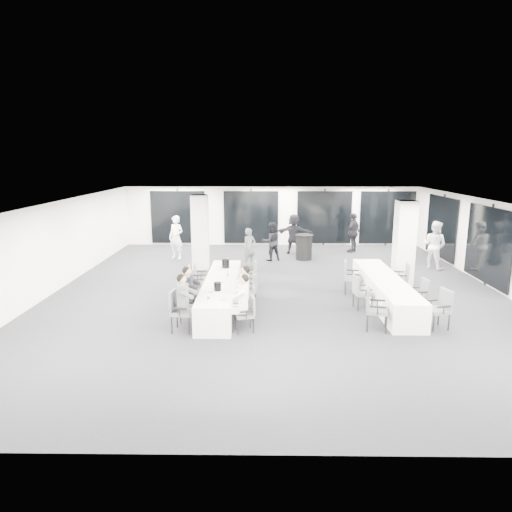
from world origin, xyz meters
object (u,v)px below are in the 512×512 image
(chair_main_left_far, at_px, (199,275))
(ice_bucket_far, at_px, (226,264))
(standing_guest_g, at_px, (176,234))
(standing_guest_d, at_px, (354,230))
(chair_main_left_second, at_px, (184,300))
(chair_side_left_near, at_px, (374,306))
(chair_main_right_fourth, at_px, (250,283))
(chair_side_right_near, at_px, (440,306))
(standing_guest_a, at_px, (249,245))
(banquet_table_side, at_px, (385,290))
(standing_guest_f, at_px, (294,231))
(standing_guest_e, at_px, (402,240))
(chair_main_left_near, at_px, (179,308))
(standing_guest_h, at_px, (435,242))
(chair_main_right_far, at_px, (251,274))
(chair_main_left_mid, at_px, (190,289))
(chair_main_right_second, at_px, (249,300))
(cocktail_table, at_px, (304,247))
(ice_bucket_near, at_px, (218,286))
(chair_side_right_mid, at_px, (421,292))
(chair_main_right_near, at_px, (247,311))
(chair_side_right_far, at_px, (403,276))
(standing_guest_b, at_px, (271,239))
(chair_side_left_far, at_px, (350,275))
(chair_main_left_fourth, at_px, (194,280))
(chair_side_left_mid, at_px, (360,290))
(chair_main_right_mid, at_px, (250,289))

(chair_main_left_far, height_order, ice_bucket_far, ice_bucket_far)
(standing_guest_g, bearing_deg, standing_guest_d, 36.33)
(chair_main_left_second, relative_size, chair_side_left_near, 0.93)
(chair_main_right_fourth, bearing_deg, chair_side_right_near, -105.70)
(chair_main_left_second, distance_m, standing_guest_a, 6.12)
(banquet_table_side, bearing_deg, standing_guest_f, 107.40)
(chair_side_right_near, xyz_separation_m, standing_guest_e, (1.10, 6.99, 0.39))
(chair_main_left_near, distance_m, standing_guest_h, 10.79)
(standing_guest_h, bearing_deg, ice_bucket_far, 70.31)
(standing_guest_d, bearing_deg, standing_guest_f, -46.45)
(chair_main_left_near, relative_size, chair_main_left_far, 1.18)
(chair_main_left_near, xyz_separation_m, chair_main_right_far, (1.67, 3.46, -0.04))
(chair_main_left_mid, distance_m, chair_main_right_second, 1.90)
(cocktail_table, bearing_deg, standing_guest_h, -17.08)
(ice_bucket_near, distance_m, ice_bucket_far, 2.50)
(chair_main_left_far, bearing_deg, chair_main_right_far, 85.58)
(chair_side_right_mid, xyz_separation_m, standing_guest_a, (-4.89, 4.98, 0.36))
(chair_main_left_far, bearing_deg, chair_main_right_near, 21.82)
(chair_side_right_far, bearing_deg, chair_main_left_near, 126.51)
(chair_main_right_fourth, bearing_deg, chair_side_left_near, -117.74)
(ice_bucket_near, bearing_deg, chair_main_left_mid, 135.66)
(chair_main_left_second, xyz_separation_m, standing_guest_b, (2.38, 7.08, 0.35))
(chair_side_left_near, bearing_deg, chair_main_left_mid, -95.77)
(chair_side_left_far, relative_size, chair_side_right_near, 1.05)
(chair_side_left_near, distance_m, standing_guest_d, 9.53)
(cocktail_table, xyz_separation_m, chair_main_left_fourth, (-3.76, -5.46, 0.05))
(chair_side_left_mid, bearing_deg, chair_side_right_near, 40.04)
(chair_main_left_fourth, relative_size, chair_side_right_mid, 1.16)
(standing_guest_b, bearing_deg, chair_main_right_near, 62.41)
(standing_guest_d, xyz_separation_m, standing_guest_e, (1.44, -2.33, -0.04))
(chair_main_right_second, bearing_deg, banquet_table_side, -72.07)
(cocktail_table, height_order, chair_main_right_mid, cocktail_table)
(standing_guest_a, xyz_separation_m, standing_guest_g, (-3.09, 1.49, 0.16))
(chair_main_left_second, xyz_separation_m, standing_guest_e, (7.52, 6.51, 0.41))
(chair_main_right_far, xyz_separation_m, standing_guest_e, (5.85, 3.80, 0.41))
(standing_guest_g, bearing_deg, standing_guest_e, 20.10)
(chair_side_right_far, xyz_separation_m, standing_guest_f, (-3.01, 5.88, 0.47))
(chair_main_right_mid, xyz_separation_m, chair_side_left_far, (3.07, 1.56, 0.01))
(standing_guest_e, bearing_deg, chair_side_right_far, 140.54)
(chair_side_right_mid, bearing_deg, chair_side_left_far, 38.54)
(cocktail_table, relative_size, ice_bucket_near, 4.70)
(chair_side_right_far, relative_size, standing_guest_f, 0.47)
(chair_main_right_mid, relative_size, standing_guest_g, 0.50)
(chair_main_left_second, height_order, chair_main_left_mid, chair_main_left_second)
(chair_main_right_fourth, height_order, chair_side_left_near, chair_side_left_near)
(standing_guest_a, bearing_deg, chair_main_left_far, -154.93)
(standing_guest_b, height_order, standing_guest_g, standing_guest_g)
(chair_side_left_far, xyz_separation_m, ice_bucket_far, (-3.88, 0.22, 0.29))
(chair_side_right_near, distance_m, standing_guest_g, 11.23)
(banquet_table_side, distance_m, standing_guest_b, 6.43)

